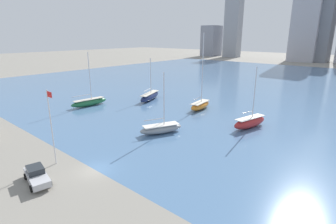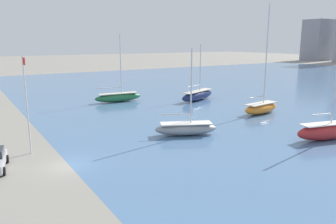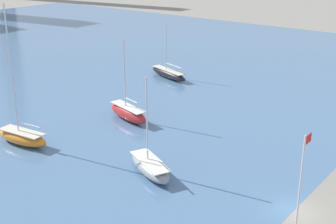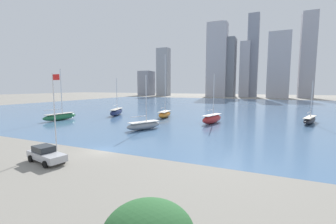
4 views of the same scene
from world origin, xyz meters
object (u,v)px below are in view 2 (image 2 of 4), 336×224
(sailboat_gray, at_px, (186,128))
(sailboat_green, at_px, (118,97))
(sailboat_orange, at_px, (261,107))
(flag_pole, at_px, (27,101))
(sailboat_red, at_px, (326,131))
(sailboat_navy, at_px, (198,95))

(sailboat_gray, relative_size, sailboat_green, 0.83)
(sailboat_orange, relative_size, sailboat_green, 1.33)
(flag_pole, distance_m, sailboat_orange, 34.36)
(sailboat_orange, distance_m, sailboat_gray, 17.30)
(sailboat_orange, height_order, sailboat_green, sailboat_orange)
(sailboat_orange, xyz_separation_m, sailboat_red, (13.75, -4.45, 0.06))
(sailboat_red, bearing_deg, sailboat_navy, -172.50)
(sailboat_gray, distance_m, sailboat_navy, 24.07)
(sailboat_green, relative_size, sailboat_navy, 1.18)
(sailboat_navy, bearing_deg, sailboat_gray, -61.67)
(sailboat_gray, bearing_deg, sailboat_orange, 126.47)
(sailboat_gray, xyz_separation_m, sailboat_green, (-24.97, 2.20, 0.09))
(sailboat_green, distance_m, sailboat_navy, 15.10)
(sailboat_orange, bearing_deg, sailboat_green, -152.62)
(sailboat_red, bearing_deg, sailboat_orange, 176.04)
(sailboat_orange, bearing_deg, sailboat_navy, 177.64)
(sailboat_green, distance_m, sailboat_red, 36.67)
(sailboat_orange, xyz_separation_m, sailboat_gray, (3.52, -16.93, -0.16))
(sailboat_gray, bearing_deg, flag_pole, -74.66)
(sailboat_red, bearing_deg, sailboat_gray, -115.36)
(flag_pole, bearing_deg, sailboat_orange, 91.16)
(flag_pole, distance_m, sailboat_red, 32.66)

